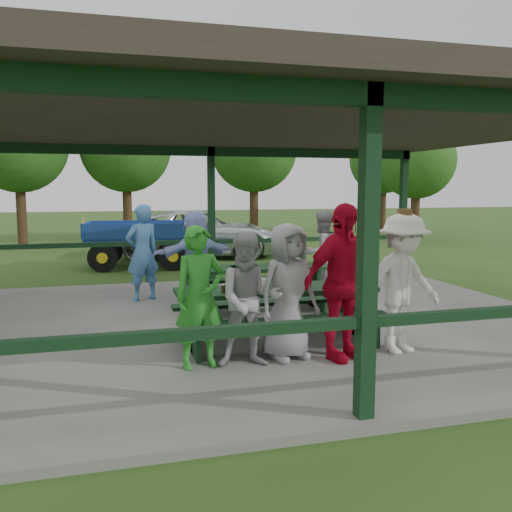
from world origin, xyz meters
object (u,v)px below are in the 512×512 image
object	(u,v)px
pickup_truck	(200,234)
contestant_green	(200,297)
contestant_white_fedora	(402,283)
spectator_lblue	(196,256)
contestant_grey_left	(249,300)
spectator_grey	(322,253)
picnic_table_far	(258,282)
farm_trailer	(140,243)
picnic_table_near	(276,307)
contestant_red	(342,282)
contestant_grey_mid	(288,291)
spectator_blue	(142,253)

from	to	relation	value
pickup_truck	contestant_green	bearing A→B (deg)	-178.19
contestant_white_fedora	contestant_green	bearing A→B (deg)	167.05
pickup_truck	spectator_lblue	bearing A→B (deg)	-178.78
contestant_white_fedora	contestant_grey_left	bearing A→B (deg)	169.39
contestant_green	spectator_grey	xyz separation A→B (m)	(3.01, 3.65, -0.00)
picnic_table_far	spectator_grey	size ratio (longest dim) A/B	1.40
pickup_truck	farm_trailer	bearing A→B (deg)	144.60
spectator_lblue	pickup_truck	bearing A→B (deg)	-116.99
spectator_lblue	contestant_grey_left	bearing A→B (deg)	73.32
picnic_table_near	contestant_red	xyz separation A→B (m)	(0.54, -0.95, 0.49)
picnic_table_near	contestant_grey_mid	distance (m)	0.85
spectator_lblue	farm_trailer	distance (m)	5.43
contestant_green	spectator_grey	world-z (taller)	contestant_green
spectator_lblue	spectator_grey	bearing A→B (deg)	159.81
picnic_table_far	contestant_green	distance (m)	3.21
contestant_red	pickup_truck	xyz separation A→B (m)	(0.07, 11.17, -0.32)
contestant_white_fedora	spectator_blue	size ratio (longest dim) A/B	1.02
picnic_table_far	contestant_green	world-z (taller)	contestant_green
farm_trailer	spectator_grey	bearing A→B (deg)	-53.32
contestant_grey_mid	spectator_blue	bearing A→B (deg)	93.38
picnic_table_near	picnic_table_far	distance (m)	2.02
contestant_grey_left	contestant_white_fedora	size ratio (longest dim) A/B	0.87
pickup_truck	spectator_blue	bearing A→B (deg)	173.40
contestant_grey_left	spectator_grey	xyz separation A→B (m)	(2.44, 3.75, 0.04)
picnic_table_far	contestant_grey_mid	size ratio (longest dim) A/B	1.39
contestant_white_fedora	spectator_blue	distance (m)	5.15
picnic_table_far	spectator_grey	bearing A→B (deg)	28.71
spectator_blue	farm_trailer	size ratio (longest dim) A/B	0.46
contestant_grey_mid	spectator_blue	xyz separation A→B (m)	(-1.51, 4.05, 0.06)
contestant_grey_mid	pickup_truck	distance (m)	11.02
contestant_red	spectator_blue	world-z (taller)	contestant_red
picnic_table_far	pickup_truck	bearing A→B (deg)	87.79
contestant_grey_mid	pickup_truck	xyz separation A→B (m)	(0.70, 10.99, -0.20)
spectator_lblue	spectator_blue	size ratio (longest dim) A/B	0.94
picnic_table_near	contestant_grey_left	distance (m)	1.15
contestant_green	contestant_white_fedora	distance (m)	2.59
pickup_truck	spectator_grey	bearing A→B (deg)	-159.67
contestant_green	contestant_grey_mid	xyz separation A→B (m)	(1.10, 0.05, 0.00)
contestant_red	spectator_lblue	distance (m)	4.09
contestant_green	contestant_white_fedora	size ratio (longest dim) A/B	0.91
pickup_truck	farm_trailer	xyz separation A→B (m)	(-1.99, -1.89, -0.06)
contestant_grey_mid	spectator_grey	xyz separation A→B (m)	(1.91, 3.60, -0.01)
contestant_green	spectator_lblue	xyz separation A→B (m)	(0.54, 3.78, 0.01)
picnic_table_far	contestant_grey_left	bearing A→B (deg)	-107.40
spectator_grey	contestant_grey_left	bearing A→B (deg)	38.50
picnic_table_far	contestant_grey_left	size ratio (longest dim) A/B	1.47
contestant_green	spectator_grey	distance (m)	4.73
picnic_table_near	farm_trailer	world-z (taller)	farm_trailer
contestant_grey_mid	spectator_blue	world-z (taller)	spectator_blue
contestant_green	contestant_white_fedora	bearing A→B (deg)	-12.26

